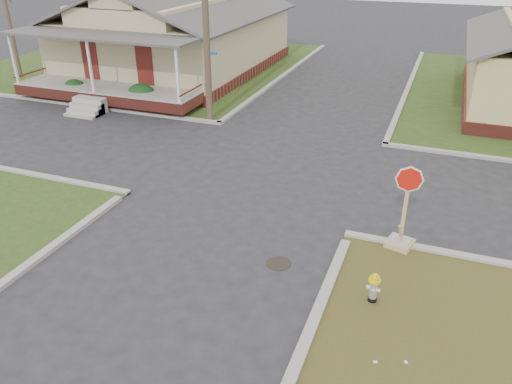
% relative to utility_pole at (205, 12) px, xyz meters
% --- Properties ---
extents(ground, '(120.00, 120.00, 0.00)m').
position_rel_utility_pole_xyz_m(ground, '(4.20, -8.90, -4.66)').
color(ground, '#252527').
rests_on(ground, ground).
extents(verge_far_left, '(19.00, 19.00, 0.05)m').
position_rel_utility_pole_xyz_m(verge_far_left, '(-8.80, 9.10, -4.64)').
color(verge_far_left, '#2A4217').
rests_on(verge_far_left, ground).
extents(curbs, '(80.00, 40.00, 0.12)m').
position_rel_utility_pole_xyz_m(curbs, '(4.20, -3.90, -4.66)').
color(curbs, '#9F998F').
rests_on(curbs, ground).
extents(manhole, '(0.64, 0.64, 0.01)m').
position_rel_utility_pole_xyz_m(manhole, '(6.40, -9.40, -4.66)').
color(manhole, black).
rests_on(manhole, ground).
extents(corner_house, '(10.10, 15.50, 5.30)m').
position_rel_utility_pole_xyz_m(corner_house, '(-5.80, 7.78, -2.38)').
color(corner_house, maroon).
rests_on(corner_house, ground).
extents(utility_pole, '(1.80, 0.28, 9.00)m').
position_rel_utility_pole_xyz_m(utility_pole, '(0.00, 0.00, 0.00)').
color(utility_pole, '#443527').
rests_on(utility_pole, ground).
extents(tree_far_left, '(0.22, 0.22, 4.90)m').
position_rel_utility_pole_xyz_m(tree_far_left, '(-13.80, 3.10, -2.16)').
color(tree_far_left, '#443527').
rests_on(tree_far_left, verge_far_left).
extents(fire_hydrant, '(0.28, 0.28, 0.75)m').
position_rel_utility_pole_xyz_m(fire_hydrant, '(8.85, -10.08, -4.20)').
color(fire_hydrant, black).
rests_on(fire_hydrant, ground).
extents(stop_sign, '(0.66, 0.64, 2.32)m').
position_rel_utility_pole_xyz_m(stop_sign, '(9.16, -7.56, -4.11)').
color(stop_sign, tan).
rests_on(stop_sign, ground).
extents(hedge_left, '(1.35, 1.10, 1.03)m').
position_rel_utility_pole_xyz_m(hedge_left, '(-7.72, 0.51, -4.10)').
color(hedge_left, '#153B17').
rests_on(hedge_left, verge_far_left).
extents(hedge_right, '(1.45, 1.19, 1.11)m').
position_rel_utility_pole_xyz_m(hedge_right, '(-3.91, 0.62, -4.06)').
color(hedge_right, '#153B17').
rests_on(hedge_right, verge_far_left).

